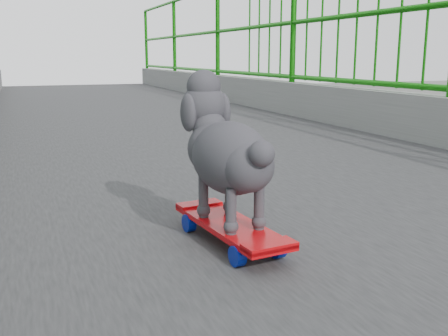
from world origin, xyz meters
The scene contains 2 objects.
skateboard centered at (-0.50, 2.89, 7.05)m, with size 0.20×0.51×0.07m.
poodle centered at (-0.50, 2.91, 7.28)m, with size 0.23×0.48×0.40m.
Camera 1 is at (-1.05, 1.53, 7.55)m, focal length 42.00 mm.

